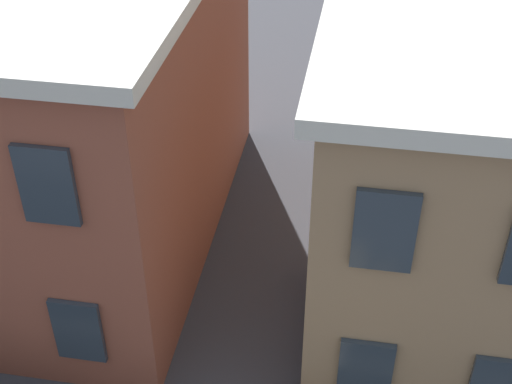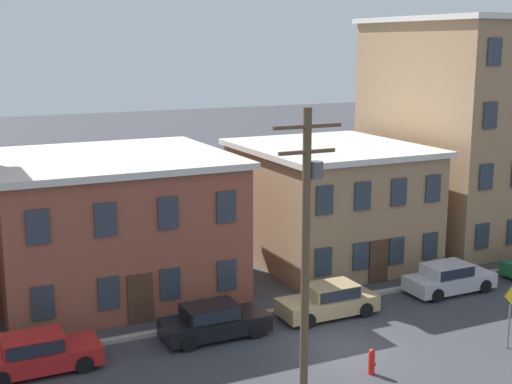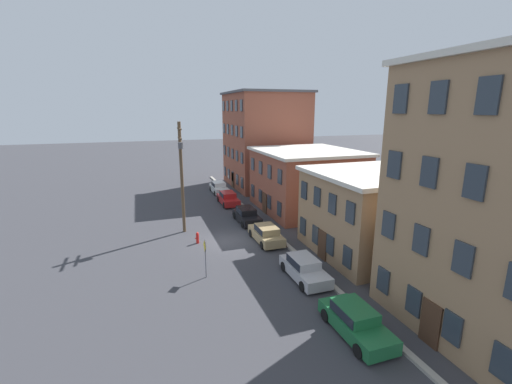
# 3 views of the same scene
# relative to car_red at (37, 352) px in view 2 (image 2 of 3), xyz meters

# --- Properties ---
(ground_plane) EXTENTS (200.00, 200.00, 0.00)m
(ground_plane) POSITION_rel_car_red_xyz_m (11.34, -3.13, -0.75)
(ground_plane) COLOR #38383D
(kerb_strip) EXTENTS (56.00, 0.36, 0.16)m
(kerb_strip) POSITION_rel_car_red_xyz_m (11.34, 1.37, -0.67)
(kerb_strip) COLOR #9E998E
(kerb_strip) RESTS_ON ground_plane
(apartment_midblock) EXTENTS (11.23, 10.07, 6.62)m
(apartment_midblock) POSITION_rel_car_red_xyz_m (4.74, 7.65, 2.57)
(apartment_midblock) COLOR brown
(apartment_midblock) RESTS_ON ground_plane
(apartment_far) EXTENTS (9.05, 9.98, 6.37)m
(apartment_far) POSITION_rel_car_red_xyz_m (17.01, 7.60, 2.45)
(apartment_far) COLOR #9E7A56
(apartment_far) RESTS_ON ground_plane
(apartment_annex) EXTENTS (9.52, 11.38, 13.30)m
(apartment_annex) POSITION_rel_car_red_xyz_m (27.10, 8.31, 5.92)
(apartment_annex) COLOR #9E7A56
(apartment_annex) RESTS_ON ground_plane
(car_red) EXTENTS (4.40, 1.92, 1.43)m
(car_red) POSITION_rel_car_red_xyz_m (0.00, 0.00, 0.00)
(car_red) COLOR #B21E1E
(car_red) RESTS_ON ground_plane
(car_black) EXTENTS (4.40, 1.92, 1.43)m
(car_black) POSITION_rel_car_red_xyz_m (6.99, 0.09, 0.00)
(car_black) COLOR black
(car_black) RESTS_ON ground_plane
(car_tan) EXTENTS (4.40, 1.92, 1.43)m
(car_tan) POSITION_rel_car_red_xyz_m (12.48, 0.10, 0.00)
(car_tan) COLOR tan
(car_tan) RESTS_ON ground_plane
(car_silver) EXTENTS (4.40, 1.92, 1.43)m
(car_silver) POSITION_rel_car_red_xyz_m (19.27, 0.21, 0.00)
(car_silver) COLOR #B7B7BC
(car_silver) RESTS_ON ground_plane
(caution_sign) EXTENTS (0.85, 0.08, 2.64)m
(caution_sign) POSITION_rel_car_red_xyz_m (17.06, -5.91, 0.99)
(caution_sign) COLOR slate
(caution_sign) RESTS_ON ground_plane
(utility_pole) EXTENTS (2.40, 0.44, 9.87)m
(utility_pole) POSITION_rel_car_red_xyz_m (7.76, -6.10, 4.79)
(utility_pole) COLOR brown
(utility_pole) RESTS_ON ground_plane
(fire_hydrant) EXTENTS (0.24, 0.34, 0.96)m
(fire_hydrant) POSITION_rel_car_red_xyz_m (10.93, -5.44, -0.27)
(fire_hydrant) COLOR red
(fire_hydrant) RESTS_ON ground_plane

